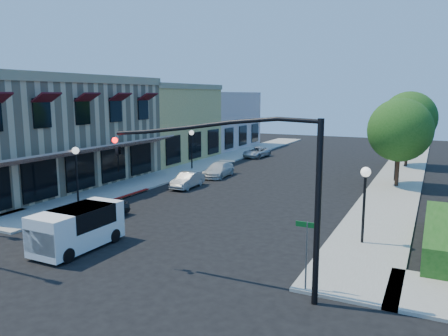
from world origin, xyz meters
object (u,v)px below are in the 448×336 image
at_px(lamppost_right_far, 397,147).
at_px(street_tree_b, 409,118).
at_px(street_name_sign, 307,245).
at_px(parked_car_a, 102,210).
at_px(parked_car_c, 218,170).
at_px(white_van, 77,226).
at_px(parked_car_d, 257,152).
at_px(lamppost_left_near, 76,161).
at_px(lamppost_left_far, 192,140).
at_px(signal_mast_arm, 255,175).
at_px(lamppost_right_near, 365,186).
at_px(parked_car_b, 187,180).
at_px(street_tree_a, 400,130).

bearing_deg(lamppost_right_far, street_tree_b, 87.85).
xyz_separation_m(street_name_sign, lamppost_right_far, (1.00, 21.80, 1.04)).
bearing_deg(parked_car_a, parked_car_c, 95.95).
bearing_deg(street_name_sign, parked_car_a, 162.83).
bearing_deg(white_van, parked_car_d, 96.74).
height_order(street_tree_b, lamppost_left_near, street_tree_b).
bearing_deg(lamppost_left_far, signal_mast_arm, -55.00).
distance_m(lamppost_left_near, lamppost_right_near, 17.00).
xyz_separation_m(signal_mast_arm, lamppost_right_near, (2.64, 6.50, -1.35)).
height_order(lamppost_right_far, parked_car_a, lamppost_right_far).
bearing_deg(parked_car_d, street_tree_b, 5.32).
xyz_separation_m(lamppost_right_far, parked_car_b, (-13.39, -8.85, -2.18)).
relative_size(signal_mast_arm, parked_car_d, 2.01).
distance_m(parked_car_a, parked_car_c, 14.00).
relative_size(lamppost_left_near, parked_car_c, 0.90).
distance_m(street_tree_b, parked_car_d, 15.52).
distance_m(street_name_sign, parked_car_d, 32.82).
distance_m(street_name_sign, parked_car_a, 12.92).
relative_size(signal_mast_arm, lamppost_left_near, 2.24).
bearing_deg(lamppost_left_far, parked_car_c, -28.39).
distance_m(lamppost_right_near, parked_car_d, 28.23).
bearing_deg(lamppost_left_far, lamppost_right_near, -39.47).
bearing_deg(parked_car_d, parked_car_a, -81.60).
height_order(lamppost_left_far, parked_car_d, lamppost_left_far).
height_order(street_name_sign, white_van, street_name_sign).
xyz_separation_m(white_van, parked_car_b, (-2.25, 13.19, -0.51)).
xyz_separation_m(street_tree_a, street_name_sign, (-1.30, -19.80, -2.50)).
relative_size(lamppost_left_near, parked_car_d, 0.90).
xyz_separation_m(street_tree_a, lamppost_right_near, (-0.30, -14.00, -1.46)).
bearing_deg(signal_mast_arm, parked_car_c, 119.94).
distance_m(lamppost_left_near, parked_car_b, 8.30).
height_order(lamppost_left_near, parked_car_c, lamppost_left_near).
bearing_deg(signal_mast_arm, street_tree_a, 81.83).
relative_size(street_name_sign, parked_car_a, 0.77).
bearing_deg(parked_car_a, parked_car_b, 96.53).
bearing_deg(lamppost_right_far, lamppost_left_far, -173.29).
xyz_separation_m(lamppost_right_near, parked_car_c, (-13.30, 12.00, -2.16)).
distance_m(street_name_sign, lamppost_left_far, 25.48).
height_order(white_van, parked_car_b, white_van).
xyz_separation_m(lamppost_right_near, white_van, (-11.15, -6.04, -1.68)).
distance_m(lamppost_left_near, lamppost_left_far, 14.00).
relative_size(street_tree_a, parked_car_d, 1.63).
relative_size(street_tree_b, lamppost_right_far, 1.97).
relative_size(lamppost_right_far, parked_car_a, 1.10).
bearing_deg(street_tree_a, white_van, -119.73).
bearing_deg(parked_car_a, white_van, -56.03).
distance_m(signal_mast_arm, parked_car_a, 12.10).
height_order(lamppost_right_far, parked_car_d, lamppost_right_far).
height_order(parked_car_c, parked_car_d, parked_car_c).
bearing_deg(lamppost_left_near, lamppost_right_far, 43.26).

